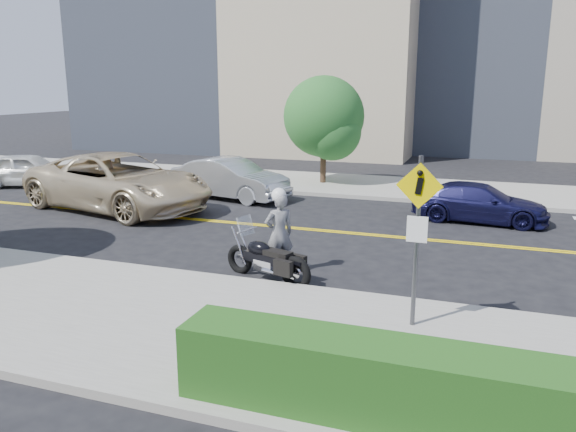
# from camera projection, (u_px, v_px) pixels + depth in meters

# --- Properties ---
(ground_plane) EXTENTS (120.00, 120.00, 0.00)m
(ground_plane) POSITION_uv_depth(u_px,v_px,m) (299.00, 229.00, 17.11)
(ground_plane) COLOR black
(ground_plane) RESTS_ON ground
(sidewalk_near) EXTENTS (60.00, 5.00, 0.15)m
(sidewalk_near) POSITION_uv_depth(u_px,v_px,m) (170.00, 322.00, 10.21)
(sidewalk_near) COLOR #9E9B91
(sidewalk_near) RESTS_ON ground_plane
(sidewalk_far) EXTENTS (60.00, 5.00, 0.15)m
(sidewalk_far) POSITION_uv_depth(u_px,v_px,m) (354.00, 185.00, 23.98)
(sidewalk_far) COLOR #9E9B91
(sidewalk_far) RESTS_ON ground_plane
(hedge) EXTENTS (9.00, 0.90, 1.00)m
(hedge) POSITION_uv_depth(u_px,v_px,m) (539.00, 408.00, 6.48)
(hedge) COLOR #235619
(hedge) RESTS_ON sidewalk_near
(pedestrian_sign) EXTENTS (0.78, 0.08, 3.00)m
(pedestrian_sign) POSITION_uv_depth(u_px,v_px,m) (417.00, 226.00, 9.51)
(pedestrian_sign) COLOR #4C4C51
(pedestrian_sign) RESTS_ON sidewalk_near
(motorcyclist) EXTENTS (0.82, 0.80, 2.02)m
(motorcyclist) POSITION_uv_depth(u_px,v_px,m) (279.00, 231.00, 12.85)
(motorcyclist) COLOR silver
(motorcyclist) RESTS_ON ground
(motorcycle) EXTENTS (2.37, 1.35, 1.38)m
(motorcycle) POSITION_uv_depth(u_px,v_px,m) (267.00, 250.00, 12.49)
(motorcycle) COLOR black
(motorcycle) RESTS_ON ground
(suv) EXTENTS (7.57, 4.73, 1.95)m
(suv) POSITION_uv_depth(u_px,v_px,m) (118.00, 182.00, 19.52)
(suv) COLOR beige
(suv) RESTS_ON ground
(parked_car_white) EXTENTS (4.53, 3.03, 1.43)m
(parked_car_white) POSITION_uv_depth(u_px,v_px,m) (29.00, 170.00, 24.01)
(parked_car_white) COLOR white
(parked_car_white) RESTS_ON ground
(parked_car_silver) EXTENTS (4.94, 2.64, 1.55)m
(parked_car_silver) POSITION_uv_depth(u_px,v_px,m) (230.00, 179.00, 21.43)
(parked_car_silver) COLOR #B2B6BB
(parked_car_silver) RESTS_ON ground
(parked_car_blue) EXTENTS (4.30, 1.98, 1.22)m
(parked_car_blue) POSITION_uv_depth(u_px,v_px,m) (479.00, 203.00, 17.88)
(parked_car_blue) COLOR #161541
(parked_car_blue) RESTS_ON ground
(tree_far_a) EXTENTS (3.41, 3.41, 4.66)m
(tree_far_a) POSITION_uv_depth(u_px,v_px,m) (324.00, 117.00, 23.64)
(tree_far_a) COLOR #382619
(tree_far_a) RESTS_ON ground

